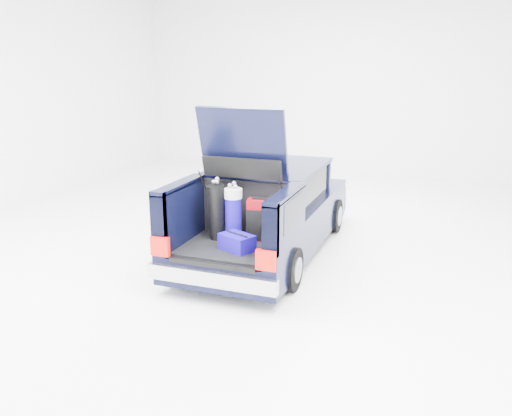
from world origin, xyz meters
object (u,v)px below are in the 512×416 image
at_px(red_suitcase, 260,220).
at_px(blue_duffel, 237,242).
at_px(blue_golf_bag, 233,214).
at_px(car, 269,211).
at_px(black_golf_bag, 217,212).

xyz_separation_m(red_suitcase, blue_duffel, (-0.15, -0.53, -0.18)).
height_order(red_suitcase, blue_duffel, red_suitcase).
bearing_deg(blue_golf_bag, car, 80.52).
bearing_deg(black_golf_bag, car, 88.62).
height_order(black_golf_bag, blue_golf_bag, black_golf_bag).
height_order(blue_golf_bag, blue_duffel, blue_golf_bag).
bearing_deg(car, blue_duffel, -85.52).
relative_size(black_golf_bag, blue_duffel, 1.65).
relative_size(black_golf_bag, blue_golf_bag, 1.05).
bearing_deg(red_suitcase, blue_golf_bag, -167.55).
distance_m(black_golf_bag, blue_duffel, 0.63).
bearing_deg(black_golf_bag, blue_golf_bag, 21.98).
xyz_separation_m(car, red_suitcase, (0.28, -1.19, 0.22)).
height_order(car, black_golf_bag, car).
relative_size(car, black_golf_bag, 5.22).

